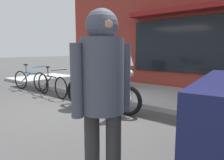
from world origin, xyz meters
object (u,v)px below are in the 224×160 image
Objects in this scene: sandwich_board_sign at (121,76)px; second_bicycle_by_cafe at (30,80)px; parked_bicycle at (51,85)px; pedestrian_walking at (102,85)px; touring_motorcycle at (96,83)px.

sandwich_board_sign is 0.51× the size of second_bicycle_by_cafe.
pedestrian_walking reaches higher than parked_bicycle.
sandwich_board_sign is at bearing 32.45° from second_bicycle_by_cafe.
pedestrian_walking reaches higher than second_bicycle_by_cafe.
pedestrian_walking reaches higher than sandwich_board_sign.
touring_motorcycle is 2.00m from parked_bicycle.
parked_bicycle is 1.98× the size of sandwich_board_sign.
touring_motorcycle is at bearing -3.00° from parked_bicycle.
parked_bicycle is 1.41m from second_bicycle_by_cafe.
second_bicycle_by_cafe is at bearing 176.23° from parked_bicycle.
parked_bicycle is 1.01× the size of second_bicycle_by_cafe.
parked_bicycle is at bearing 177.00° from touring_motorcycle.
touring_motorcycle is 2.03m from sandwich_board_sign.
second_bicycle_by_cafe is (-5.48, 2.34, -0.71)m from pedestrian_walking.
touring_motorcycle is 3.03m from pedestrian_walking.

